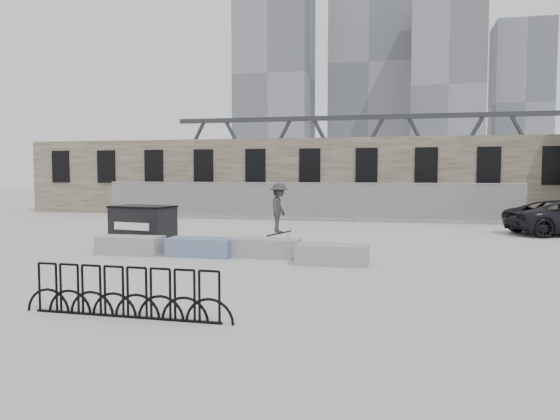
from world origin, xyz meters
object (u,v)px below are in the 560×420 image
object	(u,v)px
planter_center_left	(201,246)
dumpster	(143,225)
planter_center_right	(267,247)
planter_offset	(332,254)
planter_far_left	(131,244)
bike_rack	(125,293)
skateboarder	(279,208)

from	to	relation	value
planter_center_left	dumpster	size ratio (longest dim) A/B	0.87
planter_center_right	planter_center_left	bearing A→B (deg)	-171.55
dumpster	planter_center_right	bearing A→B (deg)	-8.57
planter_center_right	planter_offset	distance (m)	2.28
planter_center_left	planter_far_left	bearing A→B (deg)	-177.75
planter_center_right	dumpster	xyz separation A→B (m)	(-4.90, 1.64, 0.40)
planter_far_left	planter_center_right	bearing A→B (deg)	5.14
bike_rack	planter_far_left	bearing A→B (deg)	117.63
planter_center_left	dumpster	xyz separation A→B (m)	(-2.91, 1.93, 0.40)
bike_rack	skateboarder	size ratio (longest dim) A/B	2.38
planter_far_left	bike_rack	world-z (taller)	bike_rack
planter_far_left	planter_center_left	size ratio (longest dim) A/B	1.00
bike_rack	planter_center_left	bearing A→B (deg)	100.42
skateboarder	planter_far_left	bearing A→B (deg)	104.65
planter_offset	skateboarder	bearing A→B (deg)	138.48
planter_center_left	skateboarder	xyz separation A→B (m)	(2.19, 1.12, 1.14)
dumpster	bike_rack	bearing A→B (deg)	-54.78
dumpster	planter_center_left	bearing A→B (deg)	-23.68
planter_center_left	planter_center_right	xyz separation A→B (m)	(1.99, 0.30, 0.00)
planter_center_left	bike_rack	distance (m)	7.04
planter_far_left	dumpster	bearing A→B (deg)	106.66
planter_center_left	planter_offset	size ratio (longest dim) A/B	1.00
planter_far_left	bike_rack	distance (m)	7.72
bike_rack	skateboarder	distance (m)	8.16
planter_far_left	skateboarder	world-z (taller)	skateboarder
planter_center_left	bike_rack	size ratio (longest dim) A/B	0.50
planter_offset	skateboarder	distance (m)	2.79
planter_offset	bike_rack	bearing A→B (deg)	-113.93
planter_far_left	dumpster	xyz separation A→B (m)	(-0.61, 2.03, 0.40)
planter_center_right	dumpster	bearing A→B (deg)	161.49
skateboarder	bike_rack	bearing A→B (deg)	173.12
planter_far_left	planter_center_right	size ratio (longest dim) A/B	1.00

